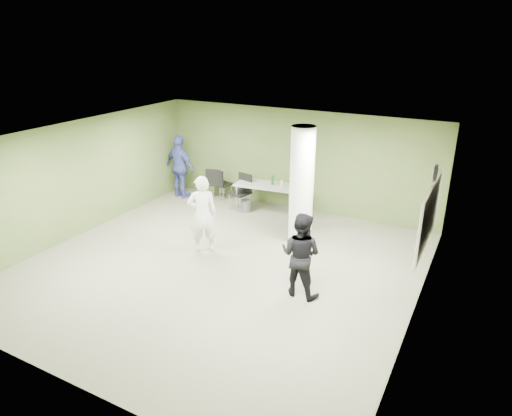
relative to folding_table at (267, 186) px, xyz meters
The scene contains 17 objects.
floor 3.43m from the folding_table, 80.39° to the right, with size 8.00×8.00×0.00m, color #565845.
ceiling 3.92m from the folding_table, 80.39° to the right, with size 8.00×8.00×0.00m, color white.
wall_back 1.10m from the folding_table, 51.48° to the left, with size 8.00×0.02×2.80m, color #465B2A.
wall_left 4.81m from the folding_table, 136.22° to the right, with size 0.02×8.00×2.80m, color #465B2A.
wall_right_cream 5.66m from the folding_table, 35.89° to the right, with size 0.02×8.00×2.80m, color beige.
column 2.13m from the folding_table, 39.79° to the right, with size 0.56×0.56×2.80m, color silver.
whiteboard 5.00m from the folding_table, 25.09° to the right, with size 0.05×2.30×1.30m.
wall_clock 5.20m from the folding_table, 25.08° to the right, with size 0.06×0.32×0.32m.
folding_table is the anchor object (origin of this frame).
wastebasket 0.83m from the folding_table, 156.58° to the right, with size 0.28×0.28×0.33m, color #4C4C4C.
chair_back_left 1.72m from the folding_table, behind, with size 0.53×0.53×0.94m.
chair_back_right 1.87m from the folding_table, behind, with size 0.59×0.59×0.96m.
chair_table_left 0.75m from the folding_table, behind, with size 0.61×0.61×1.02m.
chair_table_right 1.42m from the folding_table, 20.08° to the right, with size 0.54×0.54×0.85m.
woman_white 2.84m from the folding_table, 93.91° to the right, with size 0.66×0.43×1.81m, color silver.
man_black 4.29m from the folding_table, 54.65° to the right, with size 0.81×0.63×1.68m, color black.
man_blue 2.85m from the folding_table, behind, with size 1.12×0.47×1.91m, color #39418D.
Camera 1 is at (4.78, -7.35, 4.78)m, focal length 32.00 mm.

